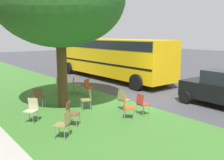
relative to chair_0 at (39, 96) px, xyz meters
name	(u,v)px	position (x,y,z in m)	size (l,w,h in m)	color
ground	(139,102)	(-2.10, -4.16, -0.52)	(80.00, 80.00, 0.00)	#424247
grass_verge	(83,115)	(-2.10, -0.96, -0.52)	(48.00, 6.00, 0.01)	#3D752D
chair_0	(39,96)	(0.00, 0.00, 0.00)	(0.59, 0.59, 0.88)	brown
chair_1	(32,108)	(-1.63, 0.95, 0.00)	(0.58, 0.58, 0.88)	beige
chair_2	(87,98)	(-1.61, -1.50, 0.00)	(0.53, 0.54, 0.88)	olive
chair_3	(75,84)	(1.45, -2.70, 0.00)	(0.58, 0.58, 0.88)	olive
chair_4	(61,84)	(1.95, -2.06, 0.00)	(0.55, 0.56, 0.88)	beige
chair_5	(127,105)	(-3.55, -2.07, 0.00)	(0.59, 0.59, 0.88)	#C64C1E
chair_6	(142,103)	(-3.61, -2.81, 0.00)	(0.45, 0.46, 0.88)	#B7332D
chair_7	(64,122)	(-3.73, 0.75, 0.00)	(0.59, 0.58, 0.88)	olive
chair_8	(71,112)	(-2.90, 0.02, 0.00)	(0.59, 0.59, 0.88)	brown
chair_9	(88,86)	(0.52, -2.94, 0.00)	(0.55, 0.54, 0.88)	#C64C1E
chair_10	(123,98)	(-2.63, -2.65, 0.00)	(0.42, 0.43, 0.88)	olive
school_bus	(111,55)	(3.81, -7.05, 1.24)	(10.40, 2.80, 2.88)	yellow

